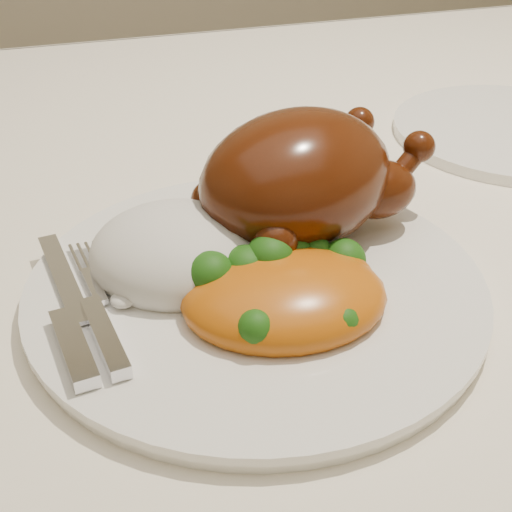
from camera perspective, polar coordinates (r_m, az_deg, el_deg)
name	(u,v)px	position (r m, az deg, el deg)	size (l,w,h in m)	color
dining_table	(283,294)	(0.67, 2.14, -3.03)	(1.60, 0.90, 0.76)	brown
tablecloth	(284,226)	(0.63, 2.28, 2.40)	(1.73, 1.03, 0.18)	white
dinner_plate	(256,289)	(0.48, 0.00, -2.63)	(0.30, 0.30, 0.01)	white
roast_chicken	(301,177)	(0.51, 3.65, 6.30)	(0.20, 0.16, 0.10)	#4F1908
rice_mound	(178,255)	(0.49, -6.24, 0.12)	(0.16, 0.15, 0.06)	white
mac_and_cheese	(284,288)	(0.45, 2.26, -2.59)	(0.14, 0.12, 0.05)	orange
cutlery	(84,318)	(0.45, -13.59, -4.87)	(0.04, 0.17, 0.01)	silver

